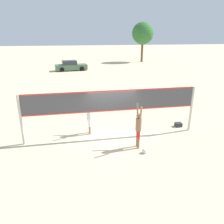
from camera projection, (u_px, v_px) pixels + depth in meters
ground_plane at (112, 136)px, 11.67m from camera, size 200.00×200.00×0.00m
volleyball_net at (112, 105)px, 11.06m from camera, size 9.03×0.13×2.53m
player_spiker at (139, 125)px, 10.19m from camera, size 0.28×0.71×2.16m
player_blocker at (89, 116)px, 11.70m from camera, size 0.28×0.68×1.95m
volleyball at (145, 151)px, 10.01m from camera, size 0.23×0.23×0.23m
gear_bag at (178, 125)px, 12.90m from camera, size 0.38×0.31×0.23m
parked_car_near at (71, 66)px, 32.52m from camera, size 4.83×2.31×1.49m
tree_left_cluster at (143, 33)px, 41.29m from camera, size 4.08×4.08×7.36m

